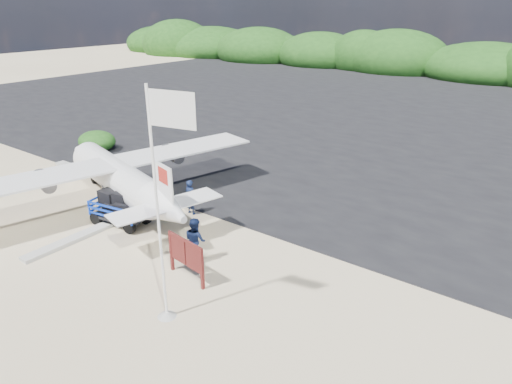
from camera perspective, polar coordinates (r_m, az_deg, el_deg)
ground at (r=16.14m, az=-13.20°, el=-10.60°), size 160.00×160.00×0.00m
asphalt_apron at (r=40.79m, az=20.73°, el=8.80°), size 90.00×50.00×0.04m
lagoon at (r=23.72m, az=-24.82°, el=-1.10°), size 9.00×7.00×0.40m
vegetation_band at (r=64.87m, az=27.42°, el=12.39°), size 124.00×8.00×4.40m
baggage_cart at (r=20.23m, az=-16.45°, el=-3.83°), size 2.75×1.85×1.27m
flagpole at (r=14.38m, az=-11.05°, el=-14.99°), size 1.46×0.83×6.87m
signboard at (r=15.94m, az=-8.56°, el=-10.68°), size 1.90×0.44×1.56m
crew_a at (r=20.22m, az=-8.17°, el=-0.63°), size 0.59×0.39×1.59m
crew_b at (r=16.48m, az=-7.59°, el=-5.98°), size 0.96×0.83×1.71m
aircraft_small at (r=50.09m, az=6.78°, el=12.39°), size 8.53×8.53×2.27m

